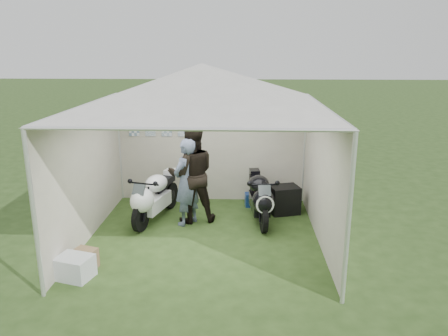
{
  "coord_description": "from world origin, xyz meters",
  "views": [
    {
      "loc": [
        0.66,
        -7.12,
        3.24
      ],
      "look_at": [
        0.34,
        0.35,
        1.17
      ],
      "focal_mm": 35.0,
      "sensor_mm": 36.0,
      "label": 1
    }
  ],
  "objects_px": {
    "paddock_stand": "(254,200)",
    "equipment_box": "(284,200)",
    "person_dark_jacket": "(192,174)",
    "motorcycle_black": "(260,196)",
    "crate_1": "(84,260)",
    "crate_0": "(74,267)",
    "motorcycle_white": "(153,196)",
    "person_blue_jacket": "(187,182)",
    "canopy_tent": "(202,90)"
  },
  "relations": [
    {
      "from": "canopy_tent",
      "to": "person_dark_jacket",
      "type": "relative_size",
      "value": 3.03
    },
    {
      "from": "crate_0",
      "to": "crate_1",
      "type": "relative_size",
      "value": 1.48
    },
    {
      "from": "person_blue_jacket",
      "to": "crate_1",
      "type": "bearing_deg",
      "value": -0.72
    },
    {
      "from": "paddock_stand",
      "to": "person_blue_jacket",
      "type": "relative_size",
      "value": 0.23
    },
    {
      "from": "motorcycle_black",
      "to": "crate_1",
      "type": "height_order",
      "value": "motorcycle_black"
    },
    {
      "from": "motorcycle_white",
      "to": "crate_0",
      "type": "xyz_separation_m",
      "value": [
        -0.72,
        -2.23,
        -0.33
      ]
    },
    {
      "from": "motorcycle_white",
      "to": "crate_1",
      "type": "height_order",
      "value": "motorcycle_white"
    },
    {
      "from": "motorcycle_black",
      "to": "person_blue_jacket",
      "type": "height_order",
      "value": "person_blue_jacket"
    },
    {
      "from": "crate_0",
      "to": "canopy_tent",
      "type": "bearing_deg",
      "value": 41.33
    },
    {
      "from": "canopy_tent",
      "to": "paddock_stand",
      "type": "height_order",
      "value": "canopy_tent"
    },
    {
      "from": "canopy_tent",
      "to": "person_blue_jacket",
      "type": "xyz_separation_m",
      "value": [
        -0.36,
        0.55,
        -1.75
      ]
    },
    {
      "from": "person_dark_jacket",
      "to": "canopy_tent",
      "type": "bearing_deg",
      "value": 98.44
    },
    {
      "from": "motorcycle_black",
      "to": "crate_0",
      "type": "height_order",
      "value": "motorcycle_black"
    },
    {
      "from": "canopy_tent",
      "to": "crate_1",
      "type": "distance_m",
      "value": 3.23
    },
    {
      "from": "motorcycle_white",
      "to": "person_blue_jacket",
      "type": "height_order",
      "value": "person_blue_jacket"
    },
    {
      "from": "canopy_tent",
      "to": "motorcycle_black",
      "type": "height_order",
      "value": "canopy_tent"
    },
    {
      "from": "paddock_stand",
      "to": "crate_0",
      "type": "bearing_deg",
      "value": -130.69
    },
    {
      "from": "canopy_tent",
      "to": "paddock_stand",
      "type": "xyz_separation_m",
      "value": [
        0.92,
        1.57,
        -2.44
      ]
    },
    {
      "from": "canopy_tent",
      "to": "equipment_box",
      "type": "bearing_deg",
      "value": 38.32
    },
    {
      "from": "equipment_box",
      "to": "motorcycle_black",
      "type": "bearing_deg",
      "value": -138.57
    },
    {
      "from": "canopy_tent",
      "to": "motorcycle_black",
      "type": "bearing_deg",
      "value": 36.63
    },
    {
      "from": "paddock_stand",
      "to": "equipment_box",
      "type": "distance_m",
      "value": 0.72
    },
    {
      "from": "canopy_tent",
      "to": "crate_0",
      "type": "distance_m",
      "value": 3.35
    },
    {
      "from": "person_dark_jacket",
      "to": "crate_1",
      "type": "height_order",
      "value": "person_dark_jacket"
    },
    {
      "from": "motorcycle_black",
      "to": "equipment_box",
      "type": "xyz_separation_m",
      "value": [
        0.51,
        0.45,
        -0.22
      ]
    },
    {
      "from": "paddock_stand",
      "to": "equipment_box",
      "type": "relative_size",
      "value": 0.67
    },
    {
      "from": "person_blue_jacket",
      "to": "equipment_box",
      "type": "height_order",
      "value": "person_blue_jacket"
    },
    {
      "from": "person_blue_jacket",
      "to": "crate_0",
      "type": "xyz_separation_m",
      "value": [
        -1.39,
        -2.09,
        -0.66
      ]
    },
    {
      "from": "crate_1",
      "to": "equipment_box",
      "type": "bearing_deg",
      "value": 37.43
    },
    {
      "from": "paddock_stand",
      "to": "person_blue_jacket",
      "type": "distance_m",
      "value": 1.78
    },
    {
      "from": "person_blue_jacket",
      "to": "equipment_box",
      "type": "distance_m",
      "value": 2.07
    },
    {
      "from": "motorcycle_black",
      "to": "crate_0",
      "type": "bearing_deg",
      "value": -146.4
    },
    {
      "from": "person_dark_jacket",
      "to": "equipment_box",
      "type": "xyz_separation_m",
      "value": [
        1.81,
        0.49,
        -0.65
      ]
    },
    {
      "from": "equipment_box",
      "to": "crate_1",
      "type": "xyz_separation_m",
      "value": [
        -3.24,
        -2.48,
        -0.13
      ]
    },
    {
      "from": "paddock_stand",
      "to": "equipment_box",
      "type": "bearing_deg",
      "value": -31.38
    },
    {
      "from": "equipment_box",
      "to": "crate_0",
      "type": "height_order",
      "value": "equipment_box"
    },
    {
      "from": "person_dark_jacket",
      "to": "crate_0",
      "type": "distance_m",
      "value": 2.8
    },
    {
      "from": "paddock_stand",
      "to": "person_dark_jacket",
      "type": "bearing_deg",
      "value": -144.74
    },
    {
      "from": "paddock_stand",
      "to": "person_blue_jacket",
      "type": "xyz_separation_m",
      "value": [
        -1.29,
        -1.02,
        0.69
      ]
    },
    {
      "from": "motorcycle_white",
      "to": "person_blue_jacket",
      "type": "bearing_deg",
      "value": 3.44
    },
    {
      "from": "motorcycle_white",
      "to": "equipment_box",
      "type": "distance_m",
      "value": 2.61
    },
    {
      "from": "motorcycle_black",
      "to": "paddock_stand",
      "type": "relative_size",
      "value": 4.86
    },
    {
      "from": "person_blue_jacket",
      "to": "crate_0",
      "type": "height_order",
      "value": "person_blue_jacket"
    },
    {
      "from": "person_blue_jacket",
      "to": "equipment_box",
      "type": "relative_size",
      "value": 2.95
    },
    {
      "from": "person_blue_jacket",
      "to": "motorcycle_black",
      "type": "bearing_deg",
      "value": 134.03
    },
    {
      "from": "crate_0",
      "to": "equipment_box",
      "type": "bearing_deg",
      "value": 39.96
    },
    {
      "from": "motorcycle_black",
      "to": "crate_0",
      "type": "relative_size",
      "value": 3.63
    },
    {
      "from": "person_dark_jacket",
      "to": "crate_1",
      "type": "relative_size",
      "value": 5.56
    },
    {
      "from": "motorcycle_white",
      "to": "equipment_box",
      "type": "relative_size",
      "value": 3.19
    },
    {
      "from": "person_dark_jacket",
      "to": "person_blue_jacket",
      "type": "bearing_deg",
      "value": 50.85
    }
  ]
}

